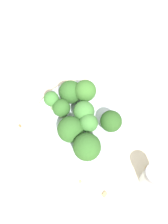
% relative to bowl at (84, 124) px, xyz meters
% --- Properties ---
extents(ground_plane, '(3.00, 3.00, 0.00)m').
position_rel_bowl_xyz_m(ground_plane, '(0.00, 0.00, -0.02)').
color(ground_plane, beige).
extents(bowl, '(0.22, 0.22, 0.04)m').
position_rel_bowl_xyz_m(bowl, '(0.00, 0.00, 0.00)').
color(bowl, silver).
rests_on(bowl, ground_plane).
extents(broccoli_floret_0, '(0.04, 0.04, 0.05)m').
position_rel_bowl_xyz_m(broccoli_floret_0, '(0.05, -0.00, 0.05)').
color(broccoli_floret_0, '#7A9E5B').
rests_on(broccoli_floret_0, bowl).
extents(broccoli_floret_1, '(0.04, 0.04, 0.06)m').
position_rel_bowl_xyz_m(broccoli_floret_1, '(-0.00, -0.00, 0.05)').
color(broccoli_floret_1, '#7A9E5B').
rests_on(broccoli_floret_1, bowl).
extents(broccoli_floret_2, '(0.05, 0.05, 0.06)m').
position_rel_bowl_xyz_m(broccoli_floret_2, '(0.01, -0.05, 0.06)').
color(broccoli_floret_2, '#8EB770').
rests_on(broccoli_floret_2, bowl).
extents(broccoli_floret_3, '(0.05, 0.05, 0.05)m').
position_rel_bowl_xyz_m(broccoli_floret_3, '(0.04, -0.04, 0.05)').
color(broccoli_floret_3, '#7A9E5B').
rests_on(broccoli_floret_3, bowl).
extents(broccoli_floret_4, '(0.03, 0.03, 0.05)m').
position_rel_bowl_xyz_m(broccoli_floret_4, '(0.07, -0.01, 0.05)').
color(broccoli_floret_4, '#84AD66').
rests_on(broccoli_floret_4, bowl).
extents(broccoli_floret_5, '(0.05, 0.05, 0.05)m').
position_rel_bowl_xyz_m(broccoli_floret_5, '(0.02, 0.04, 0.05)').
color(broccoli_floret_5, '#7A9E5B').
rests_on(broccoli_floret_5, bowl).
extents(broccoli_floret_6, '(0.05, 0.05, 0.06)m').
position_rel_bowl_xyz_m(broccoli_floret_6, '(-0.02, 0.07, 0.06)').
color(broccoli_floret_6, '#8EB770').
rests_on(broccoli_floret_6, bowl).
extents(broccoli_floret_7, '(0.04, 0.04, 0.05)m').
position_rel_bowl_xyz_m(broccoli_floret_7, '(-0.06, 0.01, 0.05)').
color(broccoli_floret_7, '#84AD66').
rests_on(broccoli_floret_7, bowl).
extents(broccoli_floret_8, '(0.04, 0.04, 0.05)m').
position_rel_bowl_xyz_m(broccoli_floret_8, '(-0.02, 0.02, 0.05)').
color(broccoli_floret_8, '#7A9E5B').
rests_on(broccoli_floret_8, bowl).
extents(pepper_shaker, '(0.04, 0.04, 0.06)m').
position_rel_bowl_xyz_m(pepper_shaker, '(-0.16, 0.08, 0.01)').
color(pepper_shaker, silver).
rests_on(pepper_shaker, ground_plane).
extents(almond_crumb_0, '(0.01, 0.01, 0.01)m').
position_rel_bowl_xyz_m(almond_crumb_0, '(-0.02, 0.12, -0.02)').
color(almond_crumb_0, tan).
rests_on(almond_crumb_0, ground_plane).
extents(almond_crumb_1, '(0.01, 0.01, 0.01)m').
position_rel_bowl_xyz_m(almond_crumb_1, '(-0.08, 0.13, -0.02)').
color(almond_crumb_1, tan).
rests_on(almond_crumb_1, ground_plane).
extents(almond_crumb_2, '(0.01, 0.01, 0.01)m').
position_rel_bowl_xyz_m(almond_crumb_2, '(0.15, 0.03, -0.02)').
color(almond_crumb_2, olive).
rests_on(almond_crumb_2, ground_plane).
extents(almond_crumb_3, '(0.01, 0.01, 0.01)m').
position_rel_bowl_xyz_m(almond_crumb_3, '(-0.15, 0.06, -0.02)').
color(almond_crumb_3, tan).
rests_on(almond_crumb_3, ground_plane).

